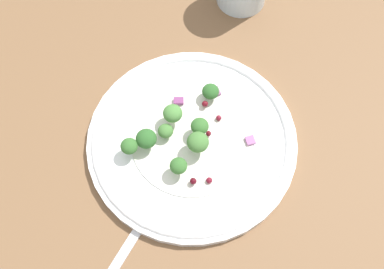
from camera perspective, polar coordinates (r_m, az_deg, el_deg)
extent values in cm
cube|color=brown|center=(66.10, -1.32, -0.10)|extent=(180.00, 180.00, 2.00)
cylinder|color=white|center=(63.95, 0.00, -0.81)|extent=(28.21, 28.21, 1.20)
torus|color=white|center=(63.40, 0.00, -0.58)|extent=(26.95, 26.95, 1.00)
cylinder|color=white|center=(63.31, 0.00, -0.54)|extent=(16.36, 16.36, 0.20)
cylinder|color=#8EB77A|center=(62.83, 0.96, 0.70)|extent=(0.89, 0.89, 0.89)
ellipsoid|color=#386B2D|center=(61.87, 0.97, 1.14)|extent=(2.37, 2.37, 1.78)
cylinder|color=#9EC684|center=(62.46, -5.42, -0.98)|extent=(1.02, 1.02, 1.02)
ellipsoid|color=#2D6028|center=(61.35, -5.52, -0.50)|extent=(2.73, 2.73, 2.05)
cylinder|color=#ADD18E|center=(63.50, -2.30, 2.07)|extent=(0.97, 0.97, 0.97)
ellipsoid|color=#4C843D|center=(62.47, -2.34, 2.56)|extent=(2.59, 2.59, 1.95)
cylinder|color=#8EB77A|center=(63.21, -3.15, 0.07)|extent=(0.76, 0.76, 0.76)
ellipsoid|color=#477A38|center=(62.39, -3.19, 0.43)|extent=(2.04, 2.04, 1.53)
cylinder|color=#ADD18E|center=(60.52, -1.61, -4.13)|extent=(0.84, 0.84, 0.84)
ellipsoid|color=#386B2D|center=(59.58, -1.64, -3.78)|extent=(2.24, 2.24, 1.68)
cylinder|color=#9EC684|center=(61.65, 0.69, -1.41)|extent=(1.07, 1.07, 1.07)
ellipsoid|color=#477A38|center=(60.48, 0.70, -0.91)|extent=(2.85, 2.85, 2.14)
cylinder|color=#ADD18E|center=(65.82, 2.21, 4.73)|extent=(0.88, 0.88, 0.88)
ellipsoid|color=#2D6028|center=(64.91, 2.24, 5.20)|extent=(2.34, 2.34, 1.75)
cylinder|color=#8EB77A|center=(62.09, -7.45, -1.77)|extent=(0.84, 0.84, 0.84)
ellipsoid|color=#386B2D|center=(61.17, -7.56, -1.39)|extent=(2.25, 2.25, 1.69)
sphere|color=#4C0A14|center=(60.26, 0.14, -5.62)|extent=(0.85, 0.85, 0.85)
sphere|color=maroon|center=(64.29, 3.22, 1.99)|extent=(0.76, 0.76, 0.76)
sphere|color=maroon|center=(64.78, 1.57, 3.71)|extent=(0.85, 0.85, 0.85)
sphere|color=maroon|center=(63.02, 2.01, 0.18)|extent=(0.70, 0.70, 0.70)
sphere|color=maroon|center=(60.68, 2.07, -5.53)|extent=(0.80, 0.80, 0.80)
cube|color=#A35B93|center=(66.34, 2.80, 5.14)|extent=(1.79, 1.79, 0.46)
cube|color=#A35B93|center=(63.32, 7.01, -0.70)|extent=(1.64, 1.65, 0.39)
cube|color=#843D75|center=(65.45, -1.62, 4.06)|extent=(1.60, 1.37, 0.51)
cube|color=silver|center=(61.09, -5.28, -9.42)|extent=(3.15, 4.05, 0.50)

